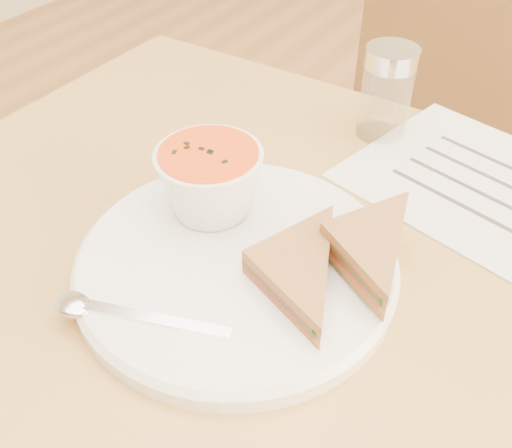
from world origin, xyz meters
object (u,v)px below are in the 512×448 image
Objects in this scene: chair_far at (399,176)px; condiment_shaker at (386,93)px; plate at (236,264)px; soup_bowl at (210,184)px.

chair_far reaches higher than condiment_shaker.
plate is (0.04, -0.64, 0.31)m from chair_far.
chair_far is 2.87× the size of plate.
plate is 0.31m from condiment_shaker.
soup_bowl reaches higher than plate.
condiment_shaker is (0.08, 0.26, 0.01)m from soup_bowl.
plate is 2.67× the size of condiment_shaker.
plate is 0.09m from soup_bowl.
chair_far is at bearing 99.18° from condiment_shaker.
plate is 2.88× the size of soup_bowl.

